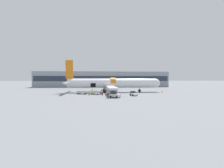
# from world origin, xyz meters

# --- Properties ---
(ground_plane) EXTENTS (500.00, 500.00, 0.00)m
(ground_plane) POSITION_xyz_m (0.00, 0.00, 0.00)
(ground_plane) COLOR slate
(apron_marking_line) EXTENTS (23.79, 2.32, 0.01)m
(apron_marking_line) POSITION_xyz_m (2.32, -5.71, 0.00)
(apron_marking_line) COLOR yellow
(apron_marking_line) RESTS_ON ground_plane
(terminal_strip) EXTENTS (77.44, 13.47, 8.93)m
(terminal_strip) POSITION_xyz_m (0.00, 41.67, 4.47)
(terminal_strip) COLOR gray
(terminal_strip) RESTS_ON ground_plane
(airplane) EXTENTS (35.29, 31.79, 11.37)m
(airplane) POSITION_xyz_m (1.87, 3.71, 3.11)
(airplane) COLOR silver
(airplane) RESTS_ON ground_plane
(baggage_tug_lead) EXTENTS (3.13, 2.89, 1.70)m
(baggage_tug_lead) POSITION_xyz_m (1.40, -10.99, 0.72)
(baggage_tug_lead) COLOR silver
(baggage_tug_lead) RESTS_ON ground_plane
(baggage_tug_mid) EXTENTS (2.09, 2.70, 1.32)m
(baggage_tug_mid) POSITION_xyz_m (7.23, -7.45, 0.56)
(baggage_tug_mid) COLOR white
(baggage_tug_mid) RESTS_ON ground_plane
(baggage_cart_loading) EXTENTS (4.05, 2.96, 1.13)m
(baggage_cart_loading) POSITION_xyz_m (-3.57, -3.26, 0.56)
(baggage_cart_loading) COLOR #B7BABF
(baggage_cart_loading) RESTS_ON ground_plane
(baggage_cart_queued) EXTENTS (4.22, 2.40, 1.00)m
(baggage_cart_queued) POSITION_xyz_m (-7.96, -1.92, 0.51)
(baggage_cart_queued) COLOR #B7BABF
(baggage_cart_queued) RESTS_ON ground_plane
(ground_crew_loader_a) EXTENTS (0.59, 0.51, 1.72)m
(ground_crew_loader_a) POSITION_xyz_m (0.69, -0.46, 0.91)
(ground_crew_loader_a) COLOR black
(ground_crew_loader_a) RESTS_ON ground_plane
(ground_crew_loader_b) EXTENTS (0.48, 0.56, 1.63)m
(ground_crew_loader_b) POSITION_xyz_m (-1.83, -1.00, 0.86)
(ground_crew_loader_b) COLOR black
(ground_crew_loader_b) RESTS_ON ground_plane
(ground_crew_driver) EXTENTS (0.53, 0.58, 1.73)m
(ground_crew_driver) POSITION_xyz_m (-4.84, -0.75, 0.91)
(ground_crew_driver) COLOR black
(ground_crew_driver) RESTS_ON ground_plane
(ground_crew_supervisor) EXTENTS (0.50, 0.50, 1.58)m
(ground_crew_supervisor) POSITION_xyz_m (-5.60, -5.09, 0.83)
(ground_crew_supervisor) COLOR #2D2D33
(ground_crew_supervisor) RESTS_ON ground_plane
(suitcase_on_tarmac_upright) EXTENTS (0.40, 0.33, 0.70)m
(suitcase_on_tarmac_upright) POSITION_xyz_m (-1.69, -5.31, 0.30)
(suitcase_on_tarmac_upright) COLOR #721951
(suitcase_on_tarmac_upright) RESTS_ON ground_plane
(safety_cone_nose) EXTENTS (0.53, 0.53, 0.78)m
(safety_cone_nose) POSITION_xyz_m (20.03, 2.06, 0.37)
(safety_cone_nose) COLOR black
(safety_cone_nose) RESTS_ON ground_plane
(safety_cone_engine_left) EXTENTS (0.55, 0.55, 0.70)m
(safety_cone_engine_left) POSITION_xyz_m (1.87, -12.22, 0.33)
(safety_cone_engine_left) COLOR black
(safety_cone_engine_left) RESTS_ON ground_plane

